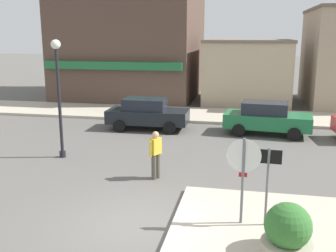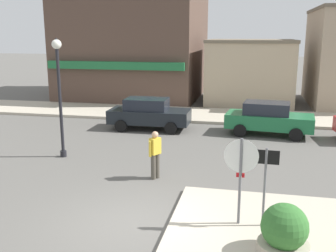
{
  "view_description": "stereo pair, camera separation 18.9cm",
  "coord_description": "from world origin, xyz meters",
  "px_view_note": "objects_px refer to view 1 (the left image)",
  "views": [
    {
      "loc": [
        2.58,
        -8.76,
        4.67
      ],
      "look_at": [
        -0.1,
        4.5,
        1.5
      ],
      "focal_mm": 42.0,
      "sensor_mm": 36.0,
      "label": 1
    },
    {
      "loc": [
        2.77,
        -8.72,
        4.67
      ],
      "look_at": [
        -0.1,
        4.5,
        1.5
      ],
      "focal_mm": 42.0,
      "sensor_mm": 36.0,
      "label": 2
    }
  ],
  "objects_px": {
    "stop_sign": "(243,170)",
    "one_way_sign": "(268,179)",
    "parked_car_second": "(267,118)",
    "parked_car_nearest": "(147,113)",
    "planter": "(287,233)",
    "lamp_post": "(58,81)",
    "pedestrian_crossing_near": "(156,153)"
  },
  "relations": [
    {
      "from": "parked_car_nearest",
      "to": "parked_car_second",
      "type": "xyz_separation_m",
      "value": [
        5.82,
        0.1,
        0.0
      ]
    },
    {
      "from": "one_way_sign",
      "to": "parked_car_nearest",
      "type": "height_order",
      "value": "one_way_sign"
    },
    {
      "from": "stop_sign",
      "to": "planter",
      "type": "relative_size",
      "value": 1.88
    },
    {
      "from": "planter",
      "to": "parked_car_nearest",
      "type": "height_order",
      "value": "parked_car_nearest"
    },
    {
      "from": "one_way_sign",
      "to": "planter",
      "type": "xyz_separation_m",
      "value": [
        0.41,
        -1.11,
        -0.77
      ]
    },
    {
      "from": "one_way_sign",
      "to": "stop_sign",
      "type": "bearing_deg",
      "value": -179.73
    },
    {
      "from": "parked_car_nearest",
      "to": "stop_sign",
      "type": "bearing_deg",
      "value": -63.32
    },
    {
      "from": "stop_sign",
      "to": "lamp_post",
      "type": "height_order",
      "value": "lamp_post"
    },
    {
      "from": "one_way_sign",
      "to": "parked_car_nearest",
      "type": "distance_m",
      "value": 11.04
    },
    {
      "from": "one_way_sign",
      "to": "pedestrian_crossing_near",
      "type": "relative_size",
      "value": 1.3
    },
    {
      "from": "one_way_sign",
      "to": "lamp_post",
      "type": "distance_m",
      "value": 8.88
    },
    {
      "from": "stop_sign",
      "to": "planter",
      "type": "xyz_separation_m",
      "value": [
        0.98,
        -1.11,
        -0.96
      ]
    },
    {
      "from": "stop_sign",
      "to": "parked_car_second",
      "type": "bearing_deg",
      "value": 84.18
    },
    {
      "from": "one_way_sign",
      "to": "parked_car_second",
      "type": "distance_m",
      "value": 9.73
    },
    {
      "from": "planter",
      "to": "lamp_post",
      "type": "distance_m",
      "value": 9.97
    },
    {
      "from": "one_way_sign",
      "to": "planter",
      "type": "height_order",
      "value": "one_way_sign"
    },
    {
      "from": "stop_sign",
      "to": "planter",
      "type": "bearing_deg",
      "value": -48.44
    },
    {
      "from": "parked_car_nearest",
      "to": "pedestrian_crossing_near",
      "type": "relative_size",
      "value": 2.5
    },
    {
      "from": "stop_sign",
      "to": "parked_car_nearest",
      "type": "height_order",
      "value": "stop_sign"
    },
    {
      "from": "lamp_post",
      "to": "parked_car_second",
      "type": "xyz_separation_m",
      "value": [
        7.91,
        5.24,
        -2.15
      ]
    },
    {
      "from": "planter",
      "to": "pedestrian_crossing_near",
      "type": "distance_m",
      "value": 5.56
    },
    {
      "from": "planter",
      "to": "stop_sign",
      "type": "bearing_deg",
      "value": 131.56
    },
    {
      "from": "lamp_post",
      "to": "parked_car_second",
      "type": "bearing_deg",
      "value": 33.51
    },
    {
      "from": "lamp_post",
      "to": "pedestrian_crossing_near",
      "type": "distance_m",
      "value": 4.85
    },
    {
      "from": "one_way_sign",
      "to": "lamp_post",
      "type": "bearing_deg",
      "value": 149.18
    },
    {
      "from": "one_way_sign",
      "to": "parked_car_second",
      "type": "relative_size",
      "value": 0.51
    },
    {
      "from": "planter",
      "to": "lamp_post",
      "type": "bearing_deg",
      "value": 144.76
    },
    {
      "from": "stop_sign",
      "to": "one_way_sign",
      "type": "height_order",
      "value": "stop_sign"
    },
    {
      "from": "planter",
      "to": "lamp_post",
      "type": "relative_size",
      "value": 0.27
    },
    {
      "from": "pedestrian_crossing_near",
      "to": "stop_sign",
      "type": "bearing_deg",
      "value": -45.88
    },
    {
      "from": "lamp_post",
      "to": "stop_sign",
      "type": "bearing_deg",
      "value": -32.88
    },
    {
      "from": "lamp_post",
      "to": "pedestrian_crossing_near",
      "type": "height_order",
      "value": "lamp_post"
    }
  ]
}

